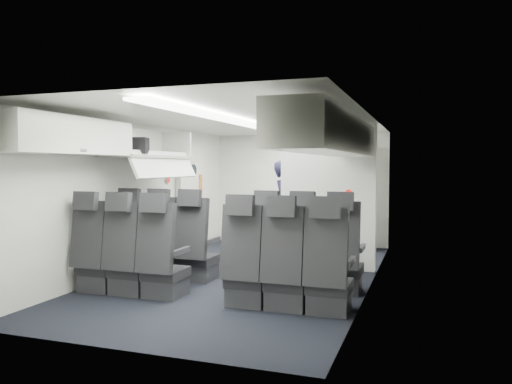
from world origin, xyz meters
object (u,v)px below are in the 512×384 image
Objects in this scene: galley_unit at (346,197)px; boarding_door at (190,198)px; flight_attendant at (285,209)px; seat_row_front at (232,253)px; seat_row_mid at (203,266)px; carry_on_bag at (134,146)px.

galley_unit reaches higher than boarding_door.
galley_unit is at bearing -32.65° from flight_attendant.
galley_unit is 1.17× the size of flight_attendant.
boarding_door reaches higher than seat_row_front.
seat_row_front is 1.00× the size of seat_row_mid.
flight_attendant is (-0.81, -1.22, -0.14)m from galley_unit.
flight_attendant is at bearing -123.52° from galley_unit.
seat_row_front is at bearing 90.00° from seat_row_mid.
carry_on_bag is at bearing -124.23° from galley_unit.
carry_on_bag is (-1.50, -2.17, 0.99)m from flight_attendant.
flight_attendant is 4.48× the size of carry_on_bag.
flight_attendant reaches higher than seat_row_mid.
seat_row_front is 2.05× the size of flight_attendant.
galley_unit is (0.95, 4.15, 0.55)m from seat_row_mid.
flight_attendant is at bearing 36.79° from carry_on_bag.
flight_attendant is at bearing 87.27° from seat_row_mid.
flight_attendant is at bearing -1.78° from boarding_door.
seat_row_mid is 2.96m from flight_attendant.
seat_row_front is at bearing -51.84° from boarding_door.
carry_on_bag is at bearing 150.87° from seat_row_mid.
carry_on_bag is (-1.36, -0.14, 1.40)m from seat_row_front.
seat_row_front is 1.75× the size of galley_unit.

